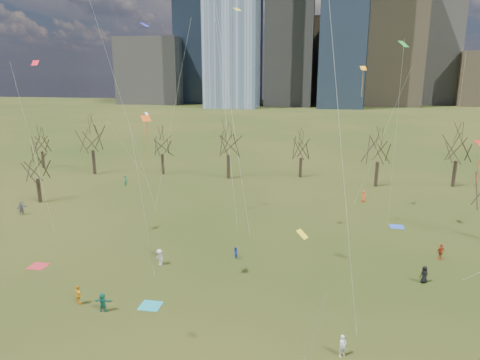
% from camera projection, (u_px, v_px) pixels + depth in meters
% --- Properties ---
extents(ground, '(500.00, 500.00, 0.00)m').
position_uv_depth(ground, '(213.00, 304.00, 33.30)').
color(ground, black).
rests_on(ground, ground).
extents(downtown_skyline, '(212.50, 78.00, 118.00)m').
position_uv_depth(downtown_skyline, '(302.00, 30.00, 225.15)').
color(downtown_skyline, slate).
rests_on(downtown_skyline, ground).
extents(bare_tree_row, '(113.04, 29.80, 9.50)m').
position_uv_depth(bare_tree_row, '(268.00, 147.00, 67.34)').
color(bare_tree_row, black).
rests_on(bare_tree_row, ground).
extents(blanket_teal, '(1.60, 1.50, 0.03)m').
position_uv_depth(blanket_teal, '(150.00, 306.00, 33.04)').
color(blanket_teal, teal).
rests_on(blanket_teal, ground).
extents(blanket_navy, '(1.60, 1.50, 0.03)m').
position_uv_depth(blanket_navy, '(397.00, 227.00, 49.92)').
color(blanket_navy, blue).
rests_on(blanket_navy, ground).
extents(blanket_crimson, '(1.60, 1.50, 0.03)m').
position_uv_depth(blanket_crimson, '(38.00, 266.00, 39.77)').
color(blanket_crimson, '#B5242E').
rests_on(blanket_crimson, ground).
extents(person_1, '(0.65, 0.61, 1.48)m').
position_uv_depth(person_1, '(343.00, 346.00, 27.05)').
color(person_1, silver).
rests_on(person_1, ground).
extents(person_4, '(0.96, 0.85, 1.56)m').
position_uv_depth(person_4, '(78.00, 295.00, 33.08)').
color(person_4, '#FAAE1B').
rests_on(person_4, ground).
extents(person_5, '(1.44, 0.54, 1.53)m').
position_uv_depth(person_5, '(103.00, 302.00, 32.11)').
color(person_5, '#166553').
rests_on(person_5, ground).
extents(person_6, '(0.88, 0.75, 1.53)m').
position_uv_depth(person_6, '(424.00, 275.00, 36.50)').
color(person_6, black).
rests_on(person_6, ground).
extents(person_8, '(0.73, 0.74, 1.21)m').
position_uv_depth(person_8, '(236.00, 253.00, 41.21)').
color(person_8, '#2640A7').
rests_on(person_8, ground).
extents(person_9, '(1.15, 1.03, 1.54)m').
position_uv_depth(person_9, '(160.00, 257.00, 39.90)').
color(person_9, silver).
rests_on(person_9, ground).
extents(person_10, '(1.00, 0.80, 1.59)m').
position_uv_depth(person_10, '(441.00, 252.00, 41.10)').
color(person_10, '#AE3218').
rests_on(person_10, ground).
extents(person_11, '(1.02, 1.67, 1.72)m').
position_uv_depth(person_11, '(22.00, 208.00, 54.02)').
color(person_11, slate).
rests_on(person_11, ground).
extents(person_12, '(0.64, 0.84, 1.54)m').
position_uv_depth(person_12, '(364.00, 196.00, 59.40)').
color(person_12, '#D84D18').
rests_on(person_12, ground).
extents(person_13, '(0.60, 0.75, 1.78)m').
position_uv_depth(person_13, '(126.00, 181.00, 67.32)').
color(person_13, '#186C47').
rests_on(person_13, ground).
extents(kites_airborne, '(56.21, 43.73, 33.97)m').
position_uv_depth(kites_airborne, '(296.00, 120.00, 38.60)').
color(kites_airborne, '#DF5112').
rests_on(kites_airborne, ground).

